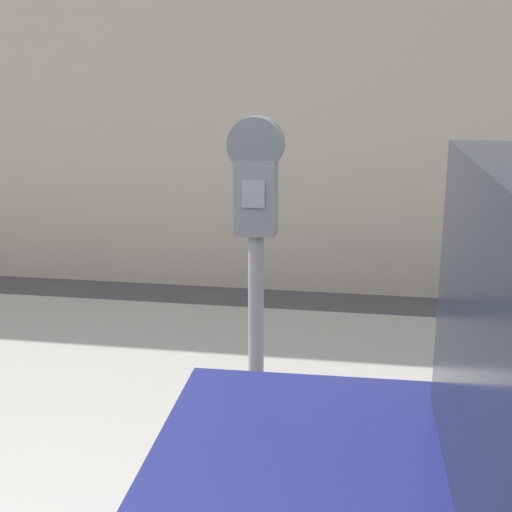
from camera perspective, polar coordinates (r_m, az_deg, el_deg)
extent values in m
cube|color=#9E9B96|center=(4.31, -5.44, -10.92)|extent=(24.00, 2.80, 0.13)
cube|color=beige|center=(6.24, -0.10, 18.44)|extent=(24.00, 0.30, 4.62)
cylinder|color=gray|center=(3.15, 0.00, -8.38)|extent=(0.07, 0.07, 1.14)
cube|color=slate|center=(2.93, 0.00, 4.72)|extent=(0.17, 0.12, 0.31)
cube|color=gray|center=(2.87, -0.21, 4.95)|extent=(0.09, 0.01, 0.11)
cylinder|color=slate|center=(2.90, 0.00, 8.93)|extent=(0.22, 0.10, 0.22)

